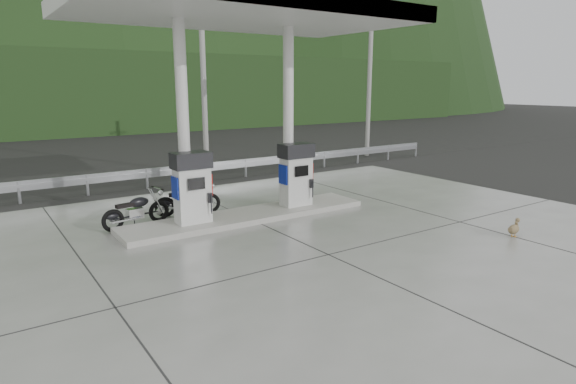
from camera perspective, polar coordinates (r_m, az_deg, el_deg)
ground at (r=11.26m, az=1.60°, el=-6.08°), size 160.00×160.00×0.00m
forecourt_apron at (r=11.26m, az=1.60°, el=-6.03°), size 18.00×14.00×0.02m
pump_island at (r=13.25m, az=-4.73°, el=-2.80°), size 7.00×1.40×0.15m
gas_pump_left at (r=12.34m, az=-11.28°, el=0.49°), size 0.95×0.55×1.80m
gas_pump_right at (r=13.87m, az=0.96°, el=2.06°), size 0.95×0.55×1.80m
canopy_column_left at (r=12.48m, az=-12.33°, el=8.01°), size 0.30×0.30×5.00m
canopy_column_right at (r=13.99m, az=0.04°, el=8.77°), size 0.30×0.30×5.00m
canopy_roof at (r=12.90m, az=-5.18°, el=20.41°), size 8.50×5.00×0.40m
guardrail at (r=18.02m, az=-13.43°, el=3.01°), size 26.00×0.16×1.42m
road at (r=21.40m, az=-16.70°, el=2.38°), size 60.00×7.00×0.01m
utility_pole_b at (r=19.94m, az=-10.00°, el=13.56°), size 0.22×0.22×8.00m
utility_pole_c at (r=25.04m, az=9.64°, el=13.34°), size 0.22×0.22×8.00m
tree_band at (r=39.15m, az=-25.44°, el=10.54°), size 80.00×6.00×6.00m
forested_hills at (r=69.03m, az=-29.23°, el=8.05°), size 100.00×40.00×140.00m
motorcycle_left at (r=12.98m, az=-17.53°, el=-2.17°), size 1.80×0.84×0.82m
motorcycle_right at (r=13.78m, az=-11.76°, el=-1.01°), size 1.79×0.92×0.81m
duck at (r=12.79m, az=25.18°, el=-4.04°), size 0.54×0.24×0.37m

